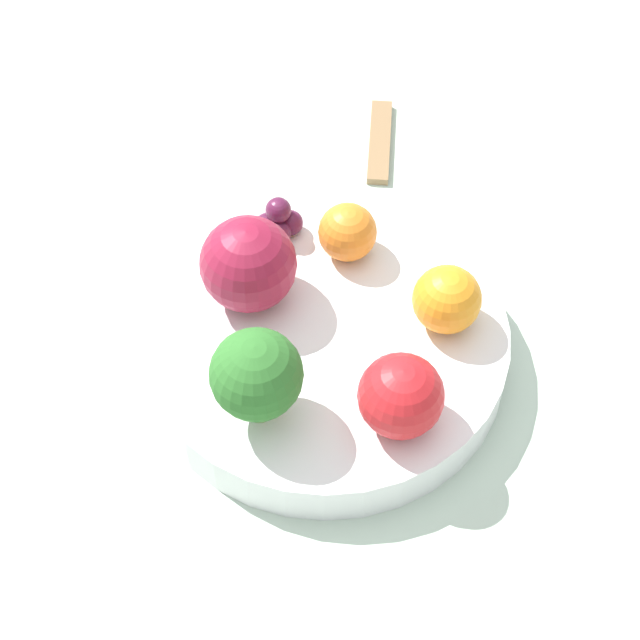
# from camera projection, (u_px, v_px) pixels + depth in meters

# --- Properties ---
(ground_plane) EXTENTS (6.00, 6.00, 0.00)m
(ground_plane) POSITION_uv_depth(u_px,v_px,m) (320.00, 375.00, 0.72)
(ground_plane) COLOR gray
(table_surface) EXTENTS (1.20, 1.20, 0.02)m
(table_surface) POSITION_uv_depth(u_px,v_px,m) (320.00, 367.00, 0.71)
(table_surface) COLOR #B2C6B2
(table_surface) RESTS_ON ground_plane
(bowl) EXTENTS (0.23, 0.23, 0.03)m
(bowl) POSITION_uv_depth(u_px,v_px,m) (320.00, 344.00, 0.69)
(bowl) COLOR white
(bowl) RESTS_ON table_surface
(broccoli) EXTENTS (0.05, 0.05, 0.07)m
(broccoli) POSITION_uv_depth(u_px,v_px,m) (250.00, 375.00, 0.61)
(broccoli) COLOR #8CB76B
(broccoli) RESTS_ON bowl
(apple_red) EXTENTS (0.06, 0.06, 0.06)m
(apple_red) POSITION_uv_depth(u_px,v_px,m) (242.00, 264.00, 0.67)
(apple_red) COLOR maroon
(apple_red) RESTS_ON bowl
(apple_green) EXTENTS (0.05, 0.05, 0.05)m
(apple_green) POSITION_uv_depth(u_px,v_px,m) (394.00, 396.00, 0.62)
(apple_green) COLOR red
(apple_green) RESTS_ON bowl
(orange_front) EXTENTS (0.04, 0.04, 0.04)m
(orange_front) POSITION_uv_depth(u_px,v_px,m) (441.00, 299.00, 0.66)
(orange_front) COLOR orange
(orange_front) RESTS_ON bowl
(orange_back) EXTENTS (0.04, 0.04, 0.04)m
(orange_back) POSITION_uv_depth(u_px,v_px,m) (342.00, 232.00, 0.70)
(orange_back) COLOR orange
(orange_back) RESTS_ON bowl
(grape_cluster) EXTENTS (0.03, 0.03, 0.03)m
(grape_cluster) POSITION_uv_depth(u_px,v_px,m) (273.00, 221.00, 0.72)
(grape_cluster) COLOR #511938
(grape_cluster) RESTS_ON bowl
(spoon) EXTENTS (0.09, 0.02, 0.01)m
(spoon) POSITION_uv_depth(u_px,v_px,m) (375.00, 142.00, 0.82)
(spoon) COLOR olive
(spoon) RESTS_ON table_surface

